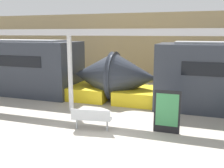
% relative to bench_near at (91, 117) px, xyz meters
% --- Properties ---
extents(ground_plane, '(60.00, 60.00, 0.00)m').
position_rel_bench_near_xyz_m(ground_plane, '(0.62, -0.99, -0.51)').
color(ground_plane, '#A8A093').
extents(station_wall, '(56.00, 0.20, 5.00)m').
position_rel_bench_near_xyz_m(station_wall, '(0.62, 9.84, 1.99)').
color(station_wall, tan).
rests_on(station_wall, ground_plane).
extents(bench_near, '(1.54, 0.65, 0.84)m').
position_rel_bench_near_xyz_m(bench_near, '(0.00, 0.00, 0.00)').
color(bench_near, '#ADB2B7').
rests_on(bench_near, ground_plane).
extents(poster_board, '(0.94, 0.07, 1.59)m').
position_rel_bench_near_xyz_m(poster_board, '(2.70, 0.66, 0.30)').
color(poster_board, black).
rests_on(poster_board, ground_plane).
extents(support_column_near, '(0.22, 0.22, 3.48)m').
position_rel_bench_near_xyz_m(support_column_near, '(-1.87, 2.01, 1.24)').
color(support_column_near, silver).
rests_on(support_column_near, ground_plane).
extents(canopy_beam, '(28.00, 0.60, 0.28)m').
position_rel_bench_near_xyz_m(canopy_beam, '(-1.87, 2.01, 3.12)').
color(canopy_beam, '#B7B7BC').
rests_on(canopy_beam, support_column_near).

